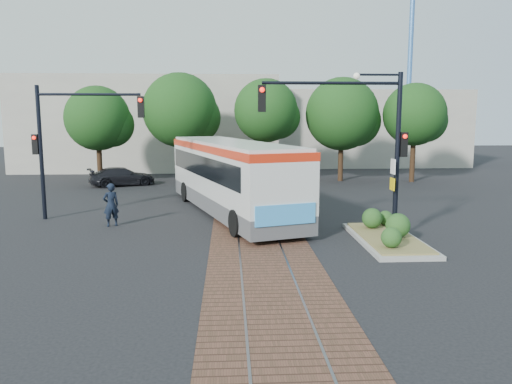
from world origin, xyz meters
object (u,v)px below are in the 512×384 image
signal_pole_left (66,134)px  traffic_island (387,233)px  city_bus (230,173)px  parked_car (122,176)px  signal_pole_main (365,130)px  officer (111,205)px

signal_pole_left → traffic_island: bearing=-20.4°
city_bus → parked_car: (-7.27, 10.06, -1.30)m
traffic_island → parked_car: (-13.13, 15.91, 0.30)m
signal_pole_main → parked_car: 20.27m
city_bus → signal_pole_left: 7.64m
signal_pole_left → officer: (2.26, -1.69, -2.94)m
city_bus → officer: size_ratio=7.13×
parked_car → city_bus: bearing=-167.3°
parked_car → officer: bearing=166.7°
officer → parked_car: 12.90m
signal_pole_main → officer: size_ratio=3.25×
city_bus → signal_pole_left: (-7.33, -0.95, 1.93)m
signal_pole_left → officer: signal_pole_left is taller
signal_pole_main → parked_car: bearing=127.6°
signal_pole_main → signal_pole_left: signal_pole_main is taller
traffic_island → parked_car: size_ratio=1.20×
signal_pole_main → signal_pole_left: bearing=158.6°
traffic_island → officer: officer is taller
signal_pole_main → parked_car: size_ratio=1.39×
signal_pole_left → signal_pole_main: bearing=-21.4°
traffic_island → city_bus: bearing=135.0°
city_bus → officer: (-5.07, -2.65, -1.01)m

